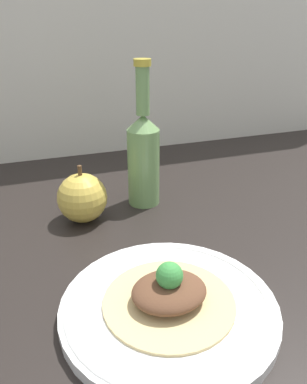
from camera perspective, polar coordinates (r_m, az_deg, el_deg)
name	(u,v)px	position (r cm, az deg, el deg)	size (l,w,h in cm)	color
ground_plane	(152,272)	(59.60, -0.17, -12.13)	(180.00, 110.00, 4.00)	black
plate	(169,306)	(49.37, 2.34, -17.02)	(27.41, 27.41, 1.93)	white
plated_food	(169,293)	(47.93, 2.39, -15.10)	(16.62, 16.62, 5.95)	#D6BC7F
cider_bottle	(143,155)	(71.77, -1.55, 5.69)	(6.19, 6.19, 27.49)	#729E5B
apple	(82,198)	(68.48, -10.80, -0.88)	(8.98, 8.98, 10.70)	gold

